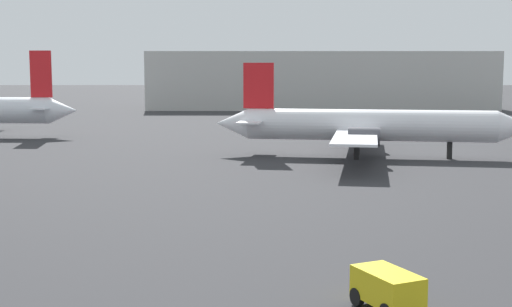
% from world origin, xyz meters
% --- Properties ---
extents(airplane_distant, '(27.05, 25.77, 8.12)m').
position_xyz_m(airplane_distant, '(12.53, 53.78, 2.76)').
color(airplane_distant, white).
rests_on(airplane_distant, ground_plane).
extents(baggage_cart, '(2.21, 2.72, 1.30)m').
position_xyz_m(baggage_cart, '(7.23, 14.76, 0.76)').
color(baggage_cart, gold).
rests_on(baggage_cart, ground_plane).
extents(terminal_building, '(63.17, 21.98, 10.52)m').
position_xyz_m(terminal_building, '(14.97, 129.47, 5.26)').
color(terminal_building, '#B7B7B2').
rests_on(terminal_building, ground_plane).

